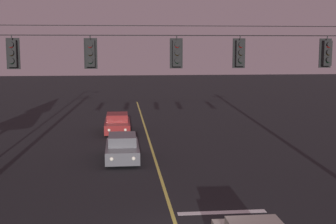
# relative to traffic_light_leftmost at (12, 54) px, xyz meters

# --- Properties ---
(lane_centre_stripe) EXTENTS (0.14, 60.00, 0.01)m
(lane_centre_stripe) POSITION_rel_traffic_light_leftmost_xyz_m (5.72, 6.02, -5.99)
(lane_centre_stripe) COLOR #D1C64C
(lane_centre_stripe) RESTS_ON ground
(stop_bar_paint) EXTENTS (3.40, 0.36, 0.01)m
(stop_bar_paint) POSITION_rel_traffic_light_leftmost_xyz_m (7.62, -0.58, -5.99)
(stop_bar_paint) COLOR silver
(stop_bar_paint) RESTS_ON ground
(signal_span_assembly) EXTENTS (18.32, 0.32, 8.05)m
(signal_span_assembly) POSITION_rel_traffic_light_leftmost_xyz_m (5.72, 0.02, -1.82)
(signal_span_assembly) COLOR #38281C
(signal_span_assembly) RESTS_ON ground
(traffic_light_leftmost) EXTENTS (0.48, 0.41, 1.22)m
(traffic_light_leftmost) POSITION_rel_traffic_light_leftmost_xyz_m (0.00, 0.00, 0.00)
(traffic_light_leftmost) COLOR black
(traffic_light_left_inner) EXTENTS (0.48, 0.41, 1.22)m
(traffic_light_left_inner) POSITION_rel_traffic_light_leftmost_xyz_m (2.78, 0.00, 0.00)
(traffic_light_left_inner) COLOR black
(traffic_light_centre) EXTENTS (0.48, 0.41, 1.22)m
(traffic_light_centre) POSITION_rel_traffic_light_leftmost_xyz_m (5.94, 0.00, 0.00)
(traffic_light_centre) COLOR black
(traffic_light_right_inner) EXTENTS (0.48, 0.41, 1.22)m
(traffic_light_right_inner) POSITION_rel_traffic_light_leftmost_xyz_m (8.34, 0.00, 0.00)
(traffic_light_right_inner) COLOR black
(traffic_light_rightmost) EXTENTS (0.48, 0.41, 1.22)m
(traffic_light_rightmost) POSITION_rel_traffic_light_leftmost_xyz_m (11.74, 0.00, 0.00)
(traffic_light_rightmost) COLOR black
(car_oncoming_lead) EXTENTS (1.80, 4.42, 1.39)m
(car_oncoming_lead) POSITION_rel_traffic_light_leftmost_xyz_m (3.91, 8.33, -5.35)
(car_oncoming_lead) COLOR #4C4C51
(car_oncoming_lead) RESTS_ON ground
(car_oncoming_trailing) EXTENTS (1.80, 4.42, 1.39)m
(car_oncoming_trailing) POSITION_rel_traffic_light_leftmost_xyz_m (3.60, 16.81, -5.35)
(car_oncoming_trailing) COLOR maroon
(car_oncoming_trailing) RESTS_ON ground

